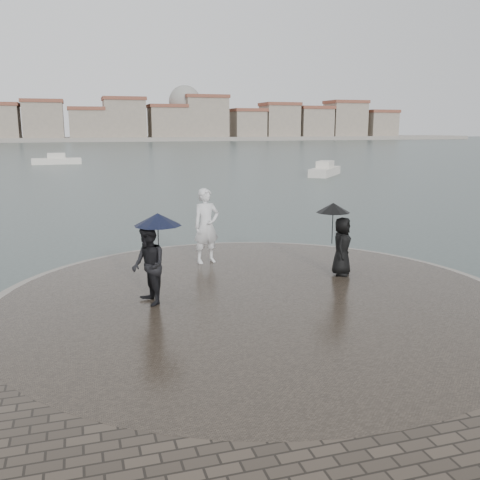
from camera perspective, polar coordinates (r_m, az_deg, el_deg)
name	(u,v)px	position (r m, az deg, el deg)	size (l,w,h in m)	color
ground	(320,375)	(9.76, 8.52, -14.05)	(400.00, 400.00, 0.00)	#2B3835
kerb_ring	(256,304)	(12.70, 1.73, -6.87)	(12.50, 12.50, 0.32)	gray
quay_tip	(256,303)	(12.70, 1.73, -6.78)	(11.90, 11.90, 0.36)	#2D261E
statue	(206,226)	(15.52, -3.62, 1.51)	(0.79, 0.52, 2.18)	silver
visitor_left	(151,255)	(12.00, -9.51, -1.56)	(1.20, 1.13, 2.04)	black
visitor_right	(340,236)	(14.44, 10.58, 0.40)	(1.13, 1.01, 1.95)	black
far_skyline	(64,122)	(168.61, -18.22, 11.85)	(260.00, 20.00, 37.00)	gray
boats	(102,169)	(52.57, -14.49, 7.36)	(38.06, 26.20, 1.50)	silver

